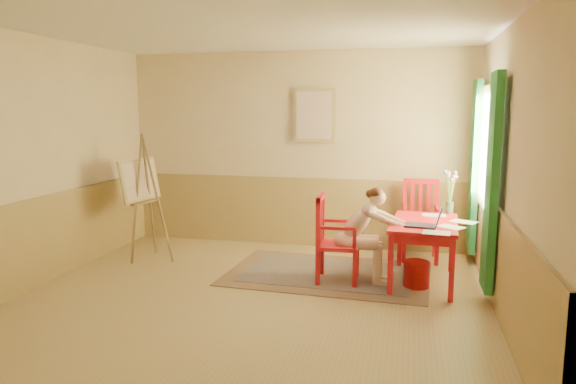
% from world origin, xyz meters
% --- Properties ---
extents(room, '(5.04, 4.54, 2.84)m').
position_xyz_m(room, '(0.00, 0.00, 1.40)').
color(room, tan).
rests_on(room, ground).
extents(wainscot, '(5.00, 4.50, 1.00)m').
position_xyz_m(wainscot, '(0.00, 0.80, 0.50)').
color(wainscot, '#A3884D').
rests_on(wainscot, room).
extents(window, '(0.12, 2.01, 2.20)m').
position_xyz_m(window, '(2.42, 1.10, 1.35)').
color(window, white).
rests_on(window, room).
extents(wall_portrait, '(0.60, 0.05, 0.76)m').
position_xyz_m(wall_portrait, '(0.25, 2.20, 1.90)').
color(wall_portrait, tan).
rests_on(wall_portrait, room).
extents(rug, '(2.48, 1.72, 0.02)m').
position_xyz_m(rug, '(0.67, 0.90, 0.01)').
color(rug, '#8C7251').
rests_on(rug, room).
extents(table, '(0.80, 1.25, 0.72)m').
position_xyz_m(table, '(1.78, 0.83, 0.63)').
color(table, red).
rests_on(table, room).
extents(chair_left, '(0.49, 0.47, 1.01)m').
position_xyz_m(chair_left, '(0.77, 0.64, 0.51)').
color(chair_left, red).
rests_on(chair_left, room).
extents(chair_back, '(0.48, 0.50, 1.06)m').
position_xyz_m(chair_back, '(1.75, 1.85, 0.53)').
color(chair_back, red).
rests_on(chair_back, room).
extents(figure, '(0.83, 0.36, 1.12)m').
position_xyz_m(figure, '(1.11, 0.66, 0.62)').
color(figure, beige).
rests_on(figure, room).
extents(laptop, '(0.42, 0.28, 0.24)m').
position_xyz_m(laptop, '(1.79, 0.56, 0.77)').
color(laptop, '#1E2338').
rests_on(laptop, table).
extents(papers, '(0.65, 1.17, 0.00)m').
position_xyz_m(papers, '(2.01, 0.75, 0.72)').
color(papers, white).
rests_on(papers, table).
extents(vase, '(0.18, 0.27, 0.53)m').
position_xyz_m(vase, '(2.09, 1.41, 0.96)').
color(vase, '#3F724C').
rests_on(vase, table).
extents(wastebasket, '(0.34, 0.34, 0.30)m').
position_xyz_m(wastebasket, '(1.71, 0.63, 0.15)').
color(wastebasket, red).
rests_on(wastebasket, room).
extents(easel, '(0.60, 0.75, 1.68)m').
position_xyz_m(easel, '(-1.84, 1.04, 0.99)').
color(easel, olive).
rests_on(easel, room).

